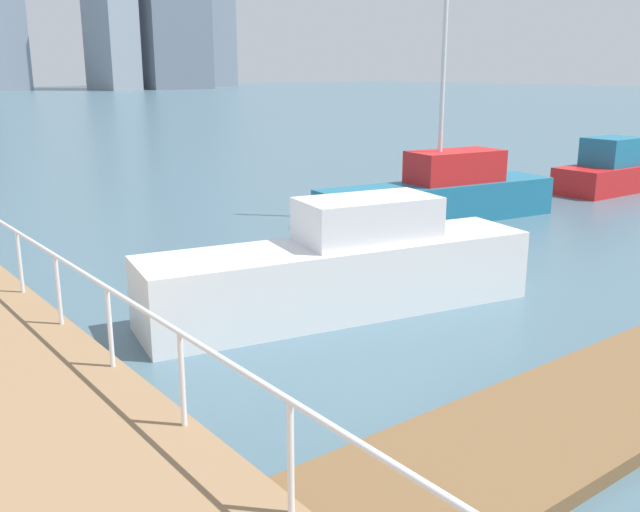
{
  "coord_description": "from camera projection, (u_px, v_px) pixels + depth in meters",
  "views": [
    {
      "loc": [
        -6.2,
        2.4,
        4.07
      ],
      "look_at": [
        -0.32,
        9.98,
        1.53
      ],
      "focal_mm": 39.93,
      "sensor_mm": 36.0,
      "label": 1
    }
  ],
  "objects": [
    {
      "name": "ground_plane",
      "position": [
        90.0,
        232.0,
        18.16
      ],
      "size": [
        300.0,
        300.0,
        0.0
      ],
      "primitive_type": "plane",
      "color": "#476675"
    },
    {
      "name": "boardwalk_railing",
      "position": [
        181.0,
        350.0,
        7.33
      ],
      "size": [
        0.06,
        27.39,
        1.08
      ],
      "color": "white",
      "rests_on": "boardwalk"
    },
    {
      "name": "moored_boat_0",
      "position": [
        441.0,
        194.0,
        19.38
      ],
      "size": [
        7.18,
        2.62,
        9.39
      ],
      "color": "#1E6B8C",
      "rests_on": "ground_plane"
    },
    {
      "name": "moored_boat_3",
      "position": [
        618.0,
        171.0,
        24.31
      ],
      "size": [
        5.5,
        1.85,
        1.82
      ],
      "color": "red",
      "rests_on": "ground_plane"
    },
    {
      "name": "moored_boat_4",
      "position": [
        344.0,
        270.0,
        12.1
      ],
      "size": [
        7.02,
        2.88,
        1.96
      ],
      "color": "white",
      "rests_on": "ground_plane"
    }
  ]
}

